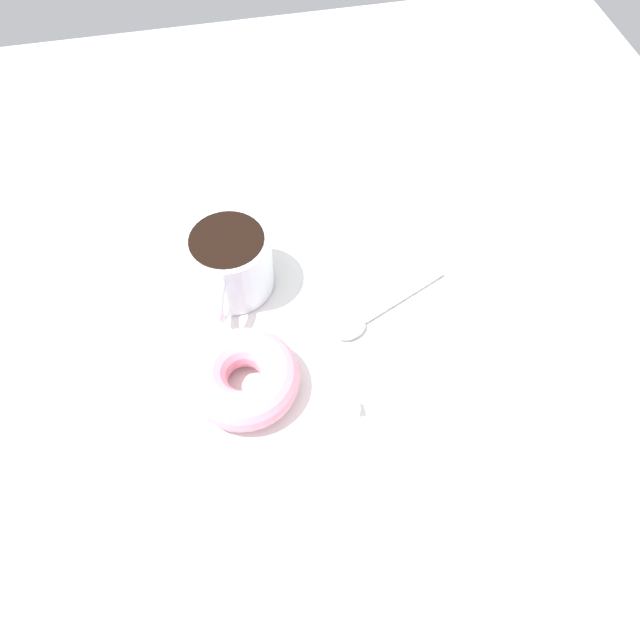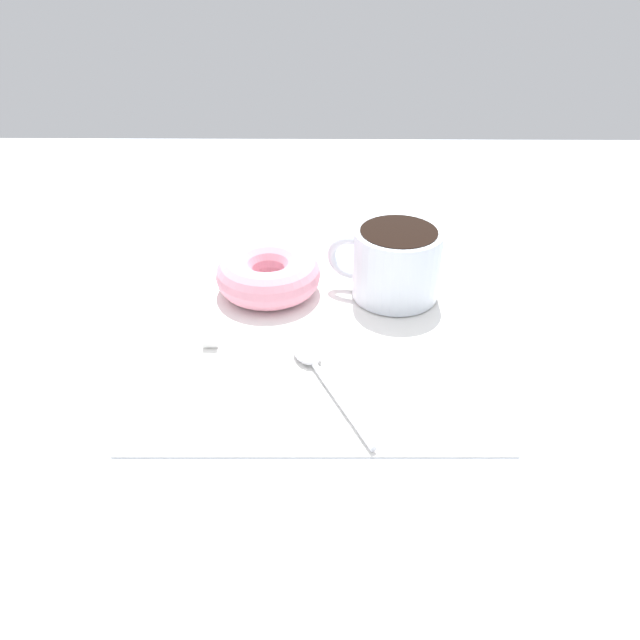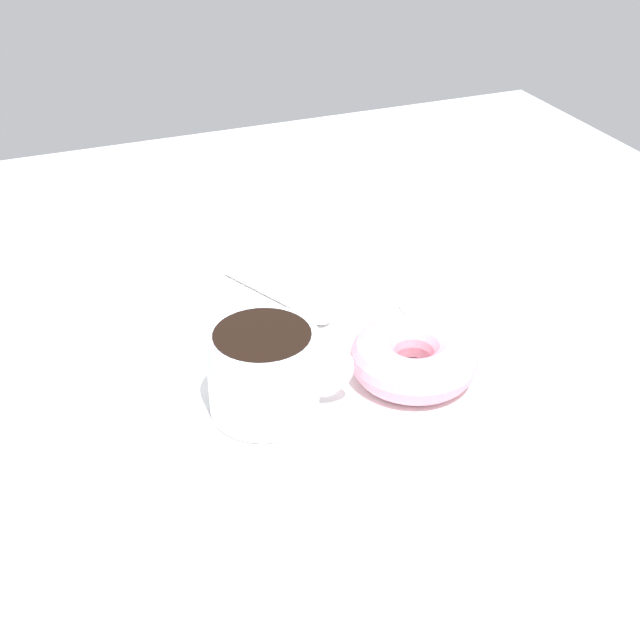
{
  "view_description": "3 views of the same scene",
  "coord_description": "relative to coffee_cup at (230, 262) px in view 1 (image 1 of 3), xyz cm",
  "views": [
    {
      "loc": [
        -36.2,
        4.83,
        56.46
      ],
      "look_at": [
        -0.87,
        -2.44,
        2.3
      ],
      "focal_mm": 35.0,
      "sensor_mm": 36.0,
      "label": 1
    },
    {
      "loc": [
        -0.36,
        -51.56,
        34.91
      ],
      "look_at": [
        -0.87,
        -2.44,
        2.3
      ],
      "focal_mm": 35.0,
      "sensor_mm": 36.0,
      "label": 2
    },
    {
      "loc": [
        25.14,
        62.09,
        45.93
      ],
      "look_at": [
        -0.87,
        -2.44,
        2.3
      ],
      "focal_mm": 50.0,
      "sensor_mm": 36.0,
      "label": 3
    }
  ],
  "objects": [
    {
      "name": "donut",
      "position": [
        -13.3,
        0.5,
        -1.86
      ],
      "size": [
        11.14,
        11.14,
        3.99
      ],
      "primitive_type": "torus",
      "color": "pink",
      "rests_on": "napkin"
    },
    {
      "name": "ground_plane",
      "position": [
        -7.21,
        -5.78,
        -5.16
      ],
      "size": [
        120.0,
        120.0,
        2.0
      ],
      "primitive_type": "cube",
      "color": "#B2BCC6"
    },
    {
      "name": "napkin",
      "position": [
        -8.08,
        -8.22,
        -4.01
      ],
      "size": [
        31.4,
        31.4,
        0.3
      ],
      "primitive_type": "cube",
      "rotation": [
        0.0,
        0.0,
        0.01
      ],
      "color": "white",
      "rests_on": "ground_plane"
    },
    {
      "name": "sugar_cube",
      "position": [
        -18.04,
        -9.31,
        -3.14
      ],
      "size": [
        1.44,
        1.44,
        1.44
      ],
      "primitive_type": "cube",
      "color": "white",
      "rests_on": "napkin"
    },
    {
      "name": "spoon",
      "position": [
        -7.89,
        -13.51,
        -3.46
      ],
      "size": [
        7.45,
        14.2,
        0.9
      ],
      "color": "silver",
      "rests_on": "napkin"
    },
    {
      "name": "coffee_cup",
      "position": [
        0.0,
        0.0,
        0.0
      ],
      "size": [
        11.84,
        9.09,
        7.42
      ],
      "color": "silver",
      "rests_on": "napkin"
    }
  ]
}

